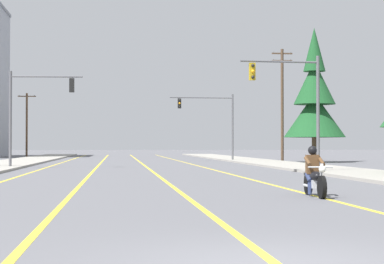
% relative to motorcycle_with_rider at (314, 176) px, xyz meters
% --- Properties ---
extents(lane_stripe_center, '(0.16, 100.00, 0.01)m').
position_rel_motorcycle_with_rider_xyz_m(lane_stripe_center, '(-3.66, 34.20, -0.58)').
color(lane_stripe_center, yellow).
rests_on(lane_stripe_center, ground).
extents(lane_stripe_left, '(0.16, 100.00, 0.01)m').
position_rel_motorcycle_with_rider_xyz_m(lane_stripe_left, '(-6.99, 34.20, -0.58)').
color(lane_stripe_left, yellow).
rests_on(lane_stripe_left, ground).
extents(lane_stripe_right, '(0.16, 100.00, 0.01)m').
position_rel_motorcycle_with_rider_xyz_m(lane_stripe_right, '(0.10, 34.20, -0.58)').
color(lane_stripe_right, yellow).
rests_on(lane_stripe_right, ground).
extents(lane_stripe_far_left, '(0.16, 100.00, 0.01)m').
position_rel_motorcycle_with_rider_xyz_m(lane_stripe_far_left, '(-10.25, 34.20, -0.58)').
color(lane_stripe_far_left, yellow).
rests_on(lane_stripe_far_left, ground).
extents(sidewalk_kerb_right, '(4.40, 110.00, 0.14)m').
position_rel_motorcycle_with_rider_xyz_m(sidewalk_kerb_right, '(6.41, 29.20, -0.52)').
color(sidewalk_kerb_right, '#9E998E').
rests_on(sidewalk_kerb_right, ground).
extents(motorcycle_with_rider, '(0.70, 2.19, 1.46)m').
position_rel_motorcycle_with_rider_xyz_m(motorcycle_with_rider, '(0.00, 0.00, 0.00)').
color(motorcycle_with_rider, black).
rests_on(motorcycle_with_rider, ground).
extents(traffic_signal_near_right, '(4.29, 0.55, 6.20)m').
position_rel_motorcycle_with_rider_xyz_m(traffic_signal_near_right, '(3.71, 15.85, 3.47)').
color(traffic_signal_near_right, '#56565B').
rests_on(traffic_signal_near_right, ground).
extents(traffic_signal_near_left, '(4.64, 0.49, 6.20)m').
position_rel_motorcycle_with_rider_xyz_m(traffic_signal_near_left, '(-11.08, 25.14, 3.50)').
color(traffic_signal_near_left, '#56565B').
rests_on(traffic_signal_near_left, ground).
extents(traffic_signal_mid_right, '(5.93, 0.52, 6.20)m').
position_rel_motorcycle_with_rider_xyz_m(traffic_signal_mid_right, '(3.25, 43.23, 3.57)').
color(traffic_signal_mid_right, '#56565B').
rests_on(traffic_signal_mid_right, ground).
extents(utility_pole_right_far, '(1.89, 0.26, 10.16)m').
position_rel_motorcycle_with_rider_xyz_m(utility_pole_right_far, '(9.17, 41.13, 4.83)').
color(utility_pole_right_far, '#4C3828').
rests_on(utility_pole_right_far, ground).
extents(utility_pole_left_far, '(2.27, 0.26, 8.06)m').
position_rel_motorcycle_with_rider_xyz_m(utility_pole_left_far, '(-17.03, 68.93, 3.66)').
color(utility_pole_left_far, brown).
rests_on(utility_pole_left_far, ground).
extents(conifer_tree_right_verge_far, '(5.27, 5.27, 11.59)m').
position_rel_motorcycle_with_rider_xyz_m(conifer_tree_right_verge_far, '(11.21, 37.93, 4.73)').
color(conifer_tree_right_verge_far, '#4C3828').
rests_on(conifer_tree_right_verge_far, ground).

